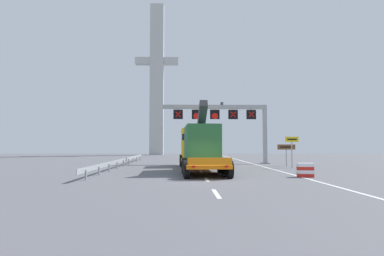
% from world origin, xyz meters
% --- Properties ---
extents(ground, '(112.00, 112.00, 0.00)m').
position_xyz_m(ground, '(0.00, 0.00, 0.00)').
color(ground, '#5B5B60').
extents(lane_markings, '(0.20, 65.99, 0.01)m').
position_xyz_m(lane_markings, '(-0.02, 25.70, 0.01)').
color(lane_markings, silver).
rests_on(lane_markings, ground).
extents(edge_line_right, '(0.20, 63.00, 0.01)m').
position_xyz_m(edge_line_right, '(6.20, 12.00, 0.01)').
color(edge_line_right, silver).
rests_on(edge_line_right, ground).
extents(overhead_lane_gantry, '(11.88, 0.90, 6.84)m').
position_xyz_m(overhead_lane_gantry, '(3.43, 15.83, 5.31)').
color(overhead_lane_gantry, '#9EA0A5').
rests_on(overhead_lane_gantry, ground).
extents(heavy_haul_truck_orange, '(3.46, 14.14, 5.30)m').
position_xyz_m(heavy_haul_truck_orange, '(-0.13, 7.55, 1.99)').
color(heavy_haul_truck_orange, orange).
rests_on(heavy_haul_truck_orange, ground).
extents(exit_sign_yellow, '(1.20, 0.15, 2.81)m').
position_xyz_m(exit_sign_yellow, '(8.38, 8.93, 2.05)').
color(exit_sign_yellow, '#9EA0A5').
rests_on(exit_sign_yellow, ground).
extents(tourist_info_sign_brown, '(1.75, 0.15, 2.11)m').
position_xyz_m(tourist_info_sign_brown, '(8.68, 11.42, 1.64)').
color(tourist_info_sign_brown, '#9EA0A5').
rests_on(tourist_info_sign_brown, ground).
extents(crash_barrier_striped, '(1.06, 0.63, 0.90)m').
position_xyz_m(crash_barrier_striped, '(6.47, 0.87, 0.45)').
color(crash_barrier_striped, red).
rests_on(crash_barrier_striped, ground).
extents(guardrail_left, '(0.13, 27.04, 0.76)m').
position_xyz_m(guardrail_left, '(-7.23, 11.52, 0.56)').
color(guardrail_left, '#999EA3').
rests_on(guardrail_left, ground).
extents(bridge_pylon_distant, '(9.00, 2.00, 31.53)m').
position_xyz_m(bridge_pylon_distant, '(-6.90, 46.82, 16.15)').
color(bridge_pylon_distant, '#B7B7B2').
rests_on(bridge_pylon_distant, ground).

